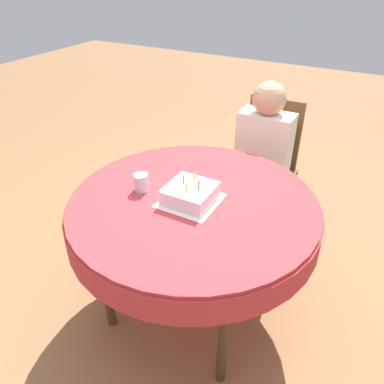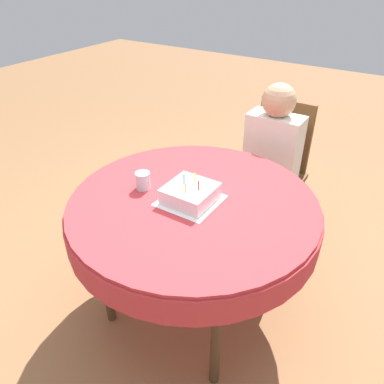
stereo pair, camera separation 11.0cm
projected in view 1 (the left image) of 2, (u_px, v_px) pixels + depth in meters
name	position (u px, v px, depth m)	size (l,w,h in m)	color
ground_plane	(193.00, 304.00, 2.28)	(12.00, 12.00, 0.00)	#8C603D
dining_table	(193.00, 214.00, 1.91)	(1.27, 1.27, 0.76)	#BC3338
chair	(265.00, 163.00, 2.73)	(0.44, 0.44, 0.96)	brown
person	(263.00, 147.00, 2.56)	(0.36, 0.30, 1.13)	tan
napkin	(190.00, 200.00, 1.86)	(0.28, 0.28, 0.00)	white
birthday_cake	(190.00, 194.00, 1.84)	(0.23, 0.23, 0.13)	white
drinking_glass	(141.00, 182.00, 1.92)	(0.08, 0.08, 0.09)	silver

